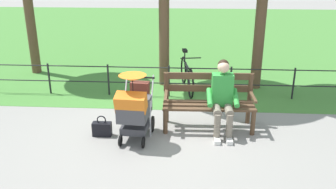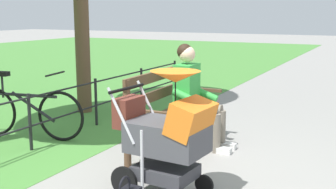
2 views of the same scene
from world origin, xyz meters
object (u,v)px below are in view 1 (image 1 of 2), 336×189
object	(u,v)px
person_on_bench	(223,96)
stroller	(135,106)
park_bench	(208,99)
bicycle	(187,75)
handbag	(102,129)

from	to	relation	value
person_on_bench	stroller	size ratio (longest dim) A/B	1.11
park_bench	bicycle	distance (m)	1.97
person_on_bench	stroller	xyz separation A→B (m)	(1.45, 0.36, -0.08)
handbag	bicycle	xyz separation A→B (m)	(-1.41, -2.41, 0.24)
park_bench	stroller	size ratio (longest dim) A/B	1.40
stroller	bicycle	bearing A→B (deg)	-108.09
park_bench	handbag	xyz separation A→B (m)	(1.82, 0.49, -0.40)
stroller	handbag	world-z (taller)	stroller
person_on_bench	stroller	world-z (taller)	person_on_bench
bicycle	stroller	bearing A→B (deg)	71.91
park_bench	bicycle	xyz separation A→B (m)	(0.41, -1.92, -0.16)
person_on_bench	bicycle	world-z (taller)	person_on_bench
park_bench	handbag	distance (m)	1.92
handbag	bicycle	bearing A→B (deg)	-120.32
person_on_bench	handbag	world-z (taller)	person_on_bench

